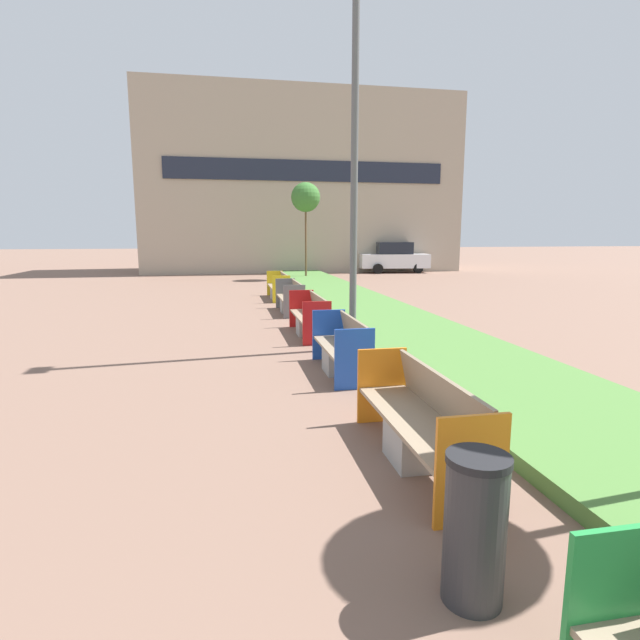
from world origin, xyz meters
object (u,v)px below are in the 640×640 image
Objects in this scene: sapling_tree_far at (306,198)px; bench_red_frame at (310,319)px; bench_blue_frame at (342,352)px; litter_bin at (475,529)px; bench_grey_frame at (291,300)px; street_lamp_post at (355,115)px; bench_orange_frame at (420,427)px; bench_yellow_frame at (279,289)px; parked_car_distant at (393,258)px.

bench_red_frame is at bearing -98.78° from sapling_tree_far.
bench_blue_frame is 1.98× the size of litter_bin.
street_lamp_post is (0.61, -5.05, 4.21)m from bench_grey_frame.
litter_bin is (-0.42, -1.93, 0.12)m from bench_orange_frame.
sapling_tree_far is (2.24, 7.75, 3.81)m from bench_yellow_frame.
litter_bin reaches higher than bench_orange_frame.
litter_bin is (-0.42, -12.13, 0.13)m from bench_grey_frame.
bench_red_frame is 0.98× the size of bench_yellow_frame.
bench_orange_frame is 0.48× the size of sapling_tree_far.
sapling_tree_far reaches higher than bench_red_frame.
bench_red_frame is 4.54m from street_lamp_post.
bench_yellow_frame is (0.00, 3.33, 0.00)m from bench_grey_frame.
litter_bin reaches higher than bench_red_frame.
bench_red_frame is 3.47m from bench_grey_frame.
litter_bin is at bearing -94.38° from bench_blue_frame.
bench_grey_frame is at bearing 90.02° from bench_red_frame.
bench_grey_frame is (0.00, 6.74, 0.01)m from bench_blue_frame.
street_lamp_post is at bearing 81.75° from litter_bin.
bench_yellow_frame is 0.27× the size of street_lamp_post.
litter_bin is 23.65m from sapling_tree_far.
bench_orange_frame and bench_blue_frame have the same top height.
bench_blue_frame is 0.40× the size of sapling_tree_far.
street_lamp_post reaches higher than parked_car_distant.
litter_bin is at bearing -102.17° from parked_car_distant.
parked_car_distant reaches higher than bench_red_frame.
street_lamp_post is 1.92× the size of parked_car_distant.
bench_blue_frame is 6.74m from bench_grey_frame.
bench_orange_frame is at bearing 77.80° from litter_bin.
street_lamp_post is (0.61, 1.69, 4.22)m from bench_blue_frame.
bench_yellow_frame is 9.40m from street_lamp_post.
bench_blue_frame is 0.45× the size of parked_car_distant.
bench_grey_frame is at bearing 89.98° from bench_blue_frame.
bench_red_frame is 0.51× the size of parked_car_distant.
street_lamp_post is at bearing -83.10° from bench_grey_frame.
parked_car_distant is at bearing 31.28° from sapling_tree_far.
bench_grey_frame is 6.61m from street_lamp_post.
street_lamp_post reaches higher than bench_yellow_frame.
bench_blue_frame is 0.87× the size of bench_red_frame.
bench_blue_frame is 23.06m from parked_car_distant.
parked_car_distant is (8.31, 24.96, 0.54)m from bench_orange_frame.
sapling_tree_far is 7.81m from parked_car_distant.
litter_bin is 0.23× the size of parked_car_distant.
litter_bin is at bearing -91.55° from bench_yellow_frame.
bench_grey_frame is (-0.00, 3.47, -0.00)m from bench_red_frame.
bench_orange_frame is at bearing -90.00° from bench_yellow_frame.
parked_car_distant is at bearing 65.49° from bench_red_frame.
bench_grey_frame is at bearing -113.58° from parked_car_distant.
bench_yellow_frame is (-0.00, 13.53, -0.00)m from bench_orange_frame.
litter_bin is (-0.41, -5.39, 0.13)m from bench_blue_frame.
bench_red_frame is 0.45× the size of sapling_tree_far.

